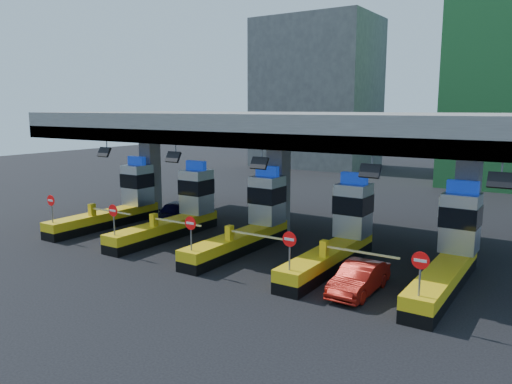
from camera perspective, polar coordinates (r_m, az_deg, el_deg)
The scene contains 10 objects.
ground at distance 26.34m, azimuth -0.81°, elevation -6.42°, with size 120.00×120.00×0.00m, color black.
toll_canopy at distance 27.77m, azimuth 2.49°, elevation 7.25°, with size 28.00×12.09×7.00m.
toll_lane_far_left at distance 32.71m, azimuth -15.24°, elevation -1.08°, with size 4.43×8.00×4.16m.
toll_lane_left at distance 29.22m, azimuth -8.68°, elevation -2.11°, with size 4.43×8.00×4.16m.
toll_lane_center at distance 26.22m, azimuth -0.47°, elevation -3.34°, with size 4.43×8.00×4.16m.
toll_lane_right at distance 23.90m, azimuth 9.61°, elevation -4.76°, with size 4.43×8.00×4.16m.
toll_lane_far_right at distance 22.47m, azimuth 21.44°, elevation -6.23°, with size 4.43×8.00×4.16m.
bg_building_concrete at distance 63.60m, azimuth 6.94°, elevation 11.09°, with size 14.00×10.00×18.00m, color #4C4C49.
van at distance 32.03m, azimuth -9.27°, elevation -2.33°, with size 1.69×4.20×1.43m, color black.
red_car at distance 20.43m, azimuth 11.70°, elevation -9.63°, with size 1.29×3.70×1.22m, color maroon.
Camera 1 is at (14.12, -21.01, 7.27)m, focal length 35.00 mm.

